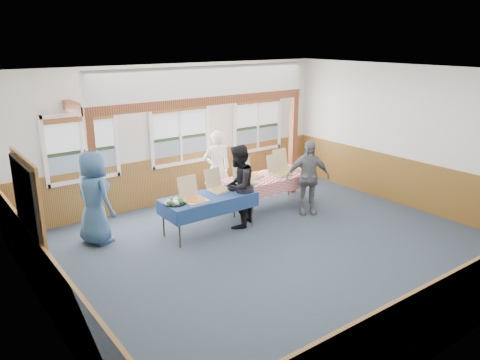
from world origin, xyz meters
The scene contains 31 objects.
floor centered at (0.00, 0.00, 0.00)m, with size 8.00×8.00×0.00m, color #293743.
ceiling centered at (0.00, 0.00, 3.20)m, with size 8.00×8.00×0.00m, color white.
wall_back centered at (0.00, 3.50, 1.60)m, with size 8.00×8.00×0.00m, color silver.
wall_front centered at (0.00, -3.50, 1.60)m, with size 8.00×8.00×0.00m, color silver.
wall_left centered at (-4.00, 0.00, 1.60)m, with size 8.00×8.00×0.00m, color silver.
wall_right centered at (4.00, 0.00, 1.60)m, with size 8.00×8.00×0.00m, color silver.
wainscot_back centered at (0.00, 3.48, 0.55)m, with size 7.98×0.05×1.10m, color brown.
wainscot_front centered at (0.00, -3.48, 0.55)m, with size 7.98×0.05×1.10m, color brown.
wainscot_left centered at (-3.98, 0.00, 0.55)m, with size 0.05×6.98×1.10m, color brown.
wainscot_right centered at (3.98, 0.00, 0.55)m, with size 0.05×6.98×1.10m, color brown.
cased_opening centered at (-3.96, 0.90, 1.05)m, with size 0.06×1.30×2.10m, color #353535.
window_left centered at (-2.30, 3.46, 1.68)m, with size 1.56×0.10×1.46m.
window_mid centered at (0.00, 3.46, 1.68)m, with size 1.56×0.10×1.46m.
window_right centered at (2.30, 3.46, 1.68)m, with size 1.56×0.10×1.46m.
post_left centered at (-2.50, 2.30, 1.20)m, with size 0.15×0.15×2.40m, color #582713.
post_right centered at (2.50, 2.30, 1.20)m, with size 0.15×0.15×2.40m, color #582713.
cross_beam centered at (0.00, 2.30, 2.49)m, with size 5.15×0.18×0.18m, color #582713.
table_left centered at (-0.55, 1.41, 0.70)m, with size 1.90×0.87×0.76m.
table_right centered at (1.29, 1.77, 0.71)m, with size 2.18×1.10×0.76m.
pizza_box_a centered at (-0.95, 1.31, 0.83)m, with size 0.44×0.52×0.46m.
pizza_box_b centered at (-0.20, 1.58, 0.82)m, with size 0.42×0.50×0.42m.
pizza_box_c centered at (0.55, 1.67, 0.82)m, with size 0.50×0.57×0.44m.
pizza_box_d centered at (0.93, 1.96, 0.82)m, with size 0.46×0.53×0.41m.
pizza_box_e centered at (1.54, 1.69, 0.82)m, with size 0.40×0.49×0.44m.
pizza_box_f centered at (1.94, 1.92, 0.83)m, with size 0.43×0.53×0.46m.
veggie_tray centered at (-1.30, 1.41, 0.79)m, with size 0.43×0.43×0.10m.
drink_glass centered at (2.14, 1.52, 0.83)m, with size 0.07×0.07×0.15m, color olive.
woman_white centered at (0.44, 2.59, 0.89)m, with size 0.65×0.42×1.77m, color white.
woman_black centered at (0.10, 1.30, 0.86)m, with size 0.83×0.65×1.72m, color black.
man_blue centered at (-2.55, 2.24, 0.90)m, with size 0.88×0.57×1.80m, color #31537B.
person_grey centered at (1.77, 1.01, 0.82)m, with size 0.97×0.40×1.65m, color slate.
Camera 1 is at (-5.23, -5.99, 3.77)m, focal length 35.00 mm.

